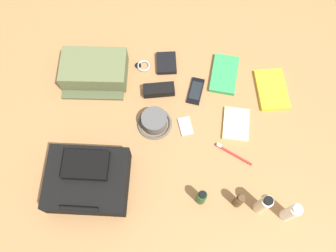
{
  "coord_description": "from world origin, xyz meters",
  "views": [
    {
      "loc": [
        -0.03,
        0.57,
        1.44
      ],
      "look_at": [
        0.0,
        0.0,
        0.04
      ],
      "focal_mm": 38.13,
      "sensor_mm": 36.0,
      "label": 1
    }
  ],
  "objects_px": {
    "travel_guidebook": "(224,74)",
    "sunglasses_case": "(159,90)",
    "shampoo_bottle": "(202,197)",
    "wristwatch": "(143,66)",
    "cologne_bottle": "(239,201)",
    "paperback_novel": "(272,90)",
    "wallet": "(166,63)",
    "toothbrush": "(232,153)",
    "backpack": "(88,180)",
    "lotion_bottle": "(263,205)",
    "toiletry_pouch": "(94,70)",
    "toothpaste_tube": "(291,212)",
    "media_player": "(185,126)",
    "bucket_hat": "(154,121)",
    "cell_phone": "(196,91)",
    "notepad": "(236,124)"
  },
  "relations": [
    {
      "from": "toiletry_pouch",
      "to": "shampoo_bottle",
      "type": "xyz_separation_m",
      "value": [
        -0.5,
        0.55,
        0.01
      ]
    },
    {
      "from": "notepad",
      "to": "wallet",
      "type": "bearing_deg",
      "value": -37.77
    },
    {
      "from": "cell_phone",
      "to": "notepad",
      "type": "bearing_deg",
      "value": 139.89
    },
    {
      "from": "notepad",
      "to": "media_player",
      "type": "bearing_deg",
      "value": 9.6
    },
    {
      "from": "paperback_novel",
      "to": "cell_phone",
      "type": "distance_m",
      "value": 0.34
    },
    {
      "from": "lotion_bottle",
      "to": "travel_guidebook",
      "type": "distance_m",
      "value": 0.62
    },
    {
      "from": "cologne_bottle",
      "to": "lotion_bottle",
      "type": "bearing_deg",
      "value": 170.89
    },
    {
      "from": "toiletry_pouch",
      "to": "cologne_bottle",
      "type": "distance_m",
      "value": 0.85
    },
    {
      "from": "cell_phone",
      "to": "notepad",
      "type": "distance_m",
      "value": 0.24
    },
    {
      "from": "lotion_bottle",
      "to": "toothbrush",
      "type": "xyz_separation_m",
      "value": [
        0.11,
        -0.22,
        -0.07
      ]
    },
    {
      "from": "cologne_bottle",
      "to": "paperback_novel",
      "type": "relative_size",
      "value": 0.52
    },
    {
      "from": "paperback_novel",
      "to": "toothbrush",
      "type": "relative_size",
      "value": 1.4
    },
    {
      "from": "cologne_bottle",
      "to": "paperback_novel",
      "type": "height_order",
      "value": "cologne_bottle"
    },
    {
      "from": "backpack",
      "to": "travel_guidebook",
      "type": "relative_size",
      "value": 1.53
    },
    {
      "from": "paperback_novel",
      "to": "cell_phone",
      "type": "xyz_separation_m",
      "value": [
        0.34,
        0.03,
        -0.0
      ]
    },
    {
      "from": "media_player",
      "to": "wristwatch",
      "type": "xyz_separation_m",
      "value": [
        0.21,
        -0.29,
        0.0
      ]
    },
    {
      "from": "lotion_bottle",
      "to": "toothbrush",
      "type": "relative_size",
      "value": 1.07
    },
    {
      "from": "bucket_hat",
      "to": "shampoo_bottle",
      "type": "relative_size",
      "value": 1.29
    },
    {
      "from": "backpack",
      "to": "bucket_hat",
      "type": "height_order",
      "value": "backpack"
    },
    {
      "from": "wristwatch",
      "to": "toothbrush",
      "type": "xyz_separation_m",
      "value": [
        -0.41,
        0.4,
        0.0
      ]
    },
    {
      "from": "wristwatch",
      "to": "wallet",
      "type": "bearing_deg",
      "value": -170.75
    },
    {
      "from": "toiletry_pouch",
      "to": "sunglasses_case",
      "type": "height_order",
      "value": "toiletry_pouch"
    },
    {
      "from": "lotion_bottle",
      "to": "travel_guidebook",
      "type": "xyz_separation_m",
      "value": [
        0.14,
        -0.6,
        -0.07
      ]
    },
    {
      "from": "cologne_bottle",
      "to": "wallet",
      "type": "xyz_separation_m",
      "value": [
        0.32,
        -0.63,
        -0.04
      ]
    },
    {
      "from": "bucket_hat",
      "to": "wristwatch",
      "type": "height_order",
      "value": "bucket_hat"
    },
    {
      "from": "bucket_hat",
      "to": "sunglasses_case",
      "type": "relative_size",
      "value": 1.07
    },
    {
      "from": "toothpaste_tube",
      "to": "lotion_bottle",
      "type": "relative_size",
      "value": 0.98
    },
    {
      "from": "shampoo_bottle",
      "to": "paperback_novel",
      "type": "relative_size",
      "value": 0.54
    },
    {
      "from": "backpack",
      "to": "shampoo_bottle",
      "type": "height_order",
      "value": "backpack"
    },
    {
      "from": "bucket_hat",
      "to": "cell_phone",
      "type": "height_order",
      "value": "bucket_hat"
    },
    {
      "from": "paperback_novel",
      "to": "travel_guidebook",
      "type": "distance_m",
      "value": 0.22
    },
    {
      "from": "backpack",
      "to": "travel_guidebook",
      "type": "height_order",
      "value": "backpack"
    },
    {
      "from": "wallet",
      "to": "sunglasses_case",
      "type": "xyz_separation_m",
      "value": [
        0.02,
        0.15,
        0.01
      ]
    },
    {
      "from": "cologne_bottle",
      "to": "shampoo_bottle",
      "type": "bearing_deg",
      "value": -1.34
    },
    {
      "from": "travel_guidebook",
      "to": "sunglasses_case",
      "type": "relative_size",
      "value": 1.5
    },
    {
      "from": "media_player",
      "to": "travel_guidebook",
      "type": "bearing_deg",
      "value": -122.11
    },
    {
      "from": "travel_guidebook",
      "to": "cell_phone",
      "type": "relative_size",
      "value": 1.51
    },
    {
      "from": "lotion_bottle",
      "to": "paperback_novel",
      "type": "xyz_separation_m",
      "value": [
        -0.08,
        -0.53,
        -0.07
      ]
    },
    {
      "from": "toiletry_pouch",
      "to": "cologne_bottle",
      "type": "relative_size",
      "value": 2.64
    },
    {
      "from": "paperback_novel",
      "to": "toothbrush",
      "type": "height_order",
      "value": "toothbrush"
    },
    {
      "from": "cell_phone",
      "to": "media_player",
      "type": "bearing_deg",
      "value": 77.46
    },
    {
      "from": "shampoo_bottle",
      "to": "wristwatch",
      "type": "relative_size",
      "value": 1.64
    },
    {
      "from": "lotion_bottle",
      "to": "sunglasses_case",
      "type": "relative_size",
      "value": 1.18
    },
    {
      "from": "cologne_bottle",
      "to": "paperback_novel",
      "type": "xyz_separation_m",
      "value": [
        -0.16,
        -0.52,
        -0.04
      ]
    },
    {
      "from": "wallet",
      "to": "notepad",
      "type": "relative_size",
      "value": 0.73
    },
    {
      "from": "toiletry_pouch",
      "to": "shampoo_bottle",
      "type": "relative_size",
      "value": 2.55
    },
    {
      "from": "backpack",
      "to": "paperback_novel",
      "type": "height_order",
      "value": "backpack"
    },
    {
      "from": "shampoo_bottle",
      "to": "wristwatch",
      "type": "bearing_deg",
      "value": -64.83
    },
    {
      "from": "travel_guidebook",
      "to": "bucket_hat",
      "type": "bearing_deg",
      "value": 41.0
    },
    {
      "from": "toothbrush",
      "to": "notepad",
      "type": "height_order",
      "value": "toothbrush"
    }
  ]
}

